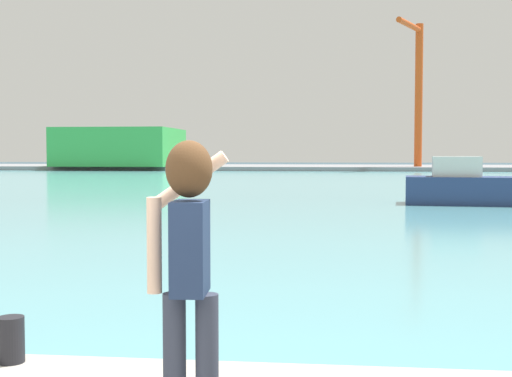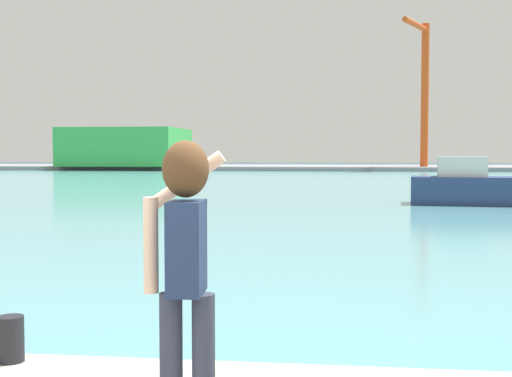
{
  "view_description": "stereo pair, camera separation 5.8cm",
  "coord_description": "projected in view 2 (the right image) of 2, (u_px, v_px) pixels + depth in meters",
  "views": [
    {
      "loc": [
        1.33,
        -3.26,
        2.32
      ],
      "look_at": [
        0.63,
        3.02,
        1.99
      ],
      "focal_mm": 47.44,
      "sensor_mm": 36.0,
      "label": 1
    },
    {
      "loc": [
        1.39,
        -3.26,
        2.32
      ],
      "look_at": [
        0.63,
        3.02,
        1.99
      ],
      "focal_mm": 47.44,
      "sensor_mm": 36.0,
      "label": 2
    }
  ],
  "objects": [
    {
      "name": "warehouse_left",
      "position": [
        127.0,
        147.0,
        93.17
      ],
      "size": [
        15.29,
        13.9,
        5.12
      ],
      "primitive_type": "cube",
      "color": "green",
      "rests_on": "far_shore_dock"
    },
    {
      "name": "boat_moored",
      "position": [
        476.0,
        187.0,
        30.03
      ],
      "size": [
        6.09,
        2.9,
        2.14
      ],
      "rotation": [
        0.0,
        0.0,
        -0.11
      ],
      "color": "navy",
      "rests_on": "harbor_water"
    },
    {
      "name": "port_crane",
      "position": [
        423.0,
        83.0,
        86.96
      ],
      "size": [
        4.18,
        8.12,
        18.47
      ],
      "color": "#D84C19",
      "rests_on": "far_shore_dock"
    },
    {
      "name": "harbor_bollard",
      "position": [
        11.0,
        339.0,
        5.38
      ],
      "size": [
        0.21,
        0.21,
        0.37
      ],
      "primitive_type": "cylinder",
      "color": "black",
      "rests_on": "quay_promenade"
    },
    {
      "name": "ground_plane",
      "position": [
        320.0,
        182.0,
        53.08
      ],
      "size": [
        220.0,
        220.0,
        0.0
      ],
      "primitive_type": "plane",
      "color": "#334751"
    },
    {
      "name": "far_shore_dock",
      "position": [
        328.0,
        168.0,
        94.7
      ],
      "size": [
        140.0,
        20.0,
        0.53
      ],
      "primitive_type": "cube",
      "color": "gray",
      "rests_on": "ground_plane"
    },
    {
      "name": "harbor_water",
      "position": [
        321.0,
        181.0,
        55.07
      ],
      "size": [
        140.0,
        100.0,
        0.02
      ],
      "primitive_type": "cube",
      "color": "#599EA8",
      "rests_on": "ground_plane"
    },
    {
      "name": "person_photographer",
      "position": [
        185.0,
        253.0,
        4.05
      ],
      "size": [
        0.53,
        0.55,
        1.74
      ],
      "rotation": [
        0.0,
        0.0,
        1.62
      ],
      "color": "#2D3342",
      "rests_on": "quay_promenade"
    }
  ]
}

